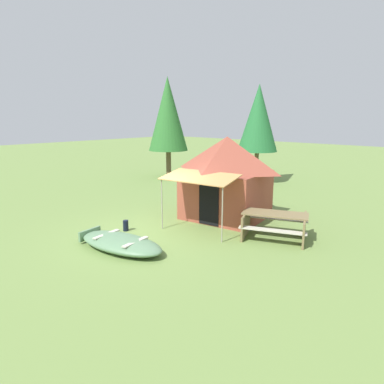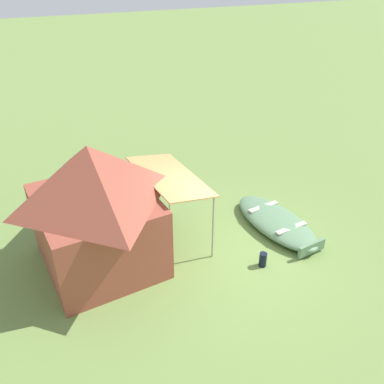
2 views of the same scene
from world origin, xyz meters
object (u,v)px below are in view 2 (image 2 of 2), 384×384
at_px(canvas_cabin_tent, 95,206).
at_px(cooler_box, 137,242).
at_px(picnic_table, 111,188).
at_px(fuel_can, 263,260).
at_px(beached_rowboat, 277,222).

xyz_separation_m(canvas_cabin_tent, cooler_box, (0.20, -0.87, -1.37)).
xyz_separation_m(picnic_table, fuel_can, (-3.91, -2.66, -0.32)).
xyz_separation_m(canvas_cabin_tent, fuel_can, (-1.51, -3.41, -1.36)).
height_order(beached_rowboat, cooler_box, beached_rowboat).
height_order(beached_rowboat, canvas_cabin_tent, canvas_cabin_tent).
relative_size(beached_rowboat, canvas_cabin_tent, 0.73).
bearing_deg(fuel_can, picnic_table, 34.23).
relative_size(picnic_table, cooler_box, 4.29).
bearing_deg(cooler_box, picnic_table, 3.33).
xyz_separation_m(canvas_cabin_tent, picnic_table, (2.40, -0.75, -1.04)).
bearing_deg(cooler_box, beached_rowboat, -98.47).
bearing_deg(canvas_cabin_tent, beached_rowboat, -94.26).
distance_m(beached_rowboat, cooler_box, 3.64).
relative_size(beached_rowboat, cooler_box, 5.38).
height_order(canvas_cabin_tent, picnic_table, canvas_cabin_tent).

